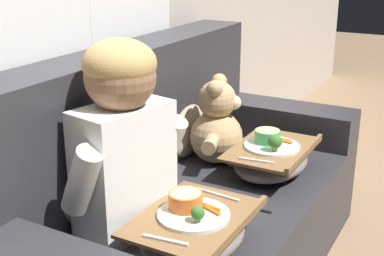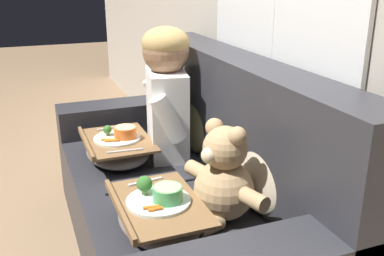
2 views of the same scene
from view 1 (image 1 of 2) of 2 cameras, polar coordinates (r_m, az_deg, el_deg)
couch at (r=2.19m, az=-1.61°, el=-8.35°), size 1.82×0.87×0.96m
throw_pillow_behind_child at (r=1.92m, az=-11.44°, el=-4.62°), size 0.37×0.18×0.38m
throw_pillow_behind_teddy at (r=2.45m, az=-1.06°, el=1.02°), size 0.36×0.17×0.37m
child_figure at (r=1.75m, az=-7.40°, el=-0.18°), size 0.49×0.27×0.66m
teddy_bear at (r=2.37m, az=2.75°, el=0.16°), size 0.42×0.31×0.39m
lap_tray_child at (r=1.74m, az=0.17°, el=-10.83°), size 0.44×0.32×0.18m
lap_tray_teddy at (r=2.31m, az=8.47°, el=-3.19°), size 0.45×0.30×0.20m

